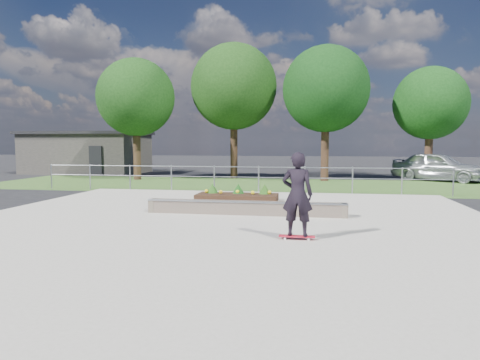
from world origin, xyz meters
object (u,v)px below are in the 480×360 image
Objects in this scene: planter_bed at (237,196)px; skateboarder at (297,194)px; parked_car at (438,166)px; grind_ledge at (245,208)px.

planter_bed is 6.62m from skateboarder.
planter_bed is at bearing 169.09° from parked_car.
planter_bed is 0.60× the size of parked_car.
parked_car reaches higher than grind_ledge.
skateboarder is 18.30m from parked_car.
parked_car is (9.09, 13.64, 0.59)m from grind_ledge.
parked_car is at bearing 47.10° from planter_bed.
planter_bed is (-0.78, 3.02, -0.02)m from grind_ledge.
skateboarder reaches higher than grind_ledge.
skateboarder is 0.39× the size of parked_car.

